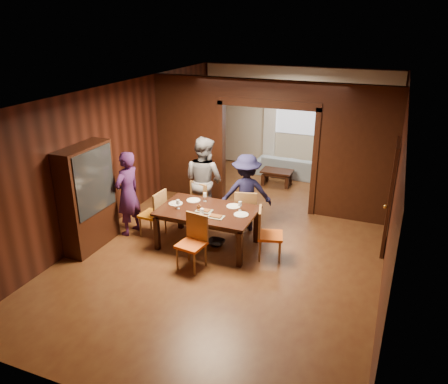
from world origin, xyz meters
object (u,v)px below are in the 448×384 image
at_px(person_grey, 204,180).
at_px(chair_left, 152,213).
at_px(sofa, 290,166).
at_px(chair_near, 191,243).
at_px(chair_right, 270,234).
at_px(hutch, 88,198).
at_px(person_purple, 128,194).
at_px(chair_far_r, 246,211).
at_px(chair_far_l, 205,202).
at_px(person_navy, 246,193).
at_px(coffee_table, 277,178).
at_px(dining_table, 208,228).

height_order(person_grey, chair_left, person_grey).
bearing_deg(person_grey, sofa, -88.73).
relative_size(person_grey, chair_near, 1.93).
height_order(chair_right, hutch, hutch).
bearing_deg(chair_near, person_purple, 165.12).
bearing_deg(hutch, chair_far_r, 31.78).
xyz_separation_m(chair_far_l, chair_near, (0.52, -1.75, 0.00)).
bearing_deg(hutch, person_navy, 35.56).
xyz_separation_m(person_purple, person_navy, (2.13, 1.06, -0.06)).
xyz_separation_m(person_navy, chair_far_r, (0.07, -0.19, -0.32)).
bearing_deg(chair_right, person_navy, 24.62).
bearing_deg(person_navy, chair_left, 8.66).
bearing_deg(chair_right, person_purple, 76.65).
xyz_separation_m(person_grey, person_navy, (0.96, -0.03, -0.13)).
xyz_separation_m(person_purple, coffee_table, (2.05, 3.77, -0.67)).
height_order(dining_table, chair_left, chair_left).
distance_m(person_purple, person_navy, 2.38).
xyz_separation_m(chair_far_r, hutch, (-2.58, -1.60, 0.52)).
height_order(person_purple, chair_left, person_purple).
bearing_deg(dining_table, chair_far_r, 56.66).
relative_size(person_grey, person_navy, 1.16).
xyz_separation_m(chair_left, hutch, (-0.86, -0.81, 0.52)).
xyz_separation_m(person_navy, dining_table, (-0.44, -0.97, -0.43)).
xyz_separation_m(chair_near, hutch, (-2.13, 0.02, 0.52)).
bearing_deg(chair_far_l, hutch, 64.24).
bearing_deg(chair_far_l, chair_far_r, -171.20).
relative_size(chair_left, hutch, 0.48).
relative_size(chair_far_l, chair_far_r, 1.00).
bearing_deg(chair_left, chair_far_l, 145.08).
height_order(chair_left, hutch, hutch).
height_order(person_purple, dining_table, person_purple).
bearing_deg(dining_table, chair_far_l, 116.73).
height_order(chair_far_l, hutch, hutch).
relative_size(person_purple, hutch, 0.87).
relative_size(chair_far_r, chair_near, 1.00).
bearing_deg(person_purple, coffee_table, 160.05).
height_order(chair_left, chair_far_l, same).
xyz_separation_m(person_navy, hutch, (-2.51, -1.79, 0.19)).
bearing_deg(chair_near, coffee_table, 94.52).
bearing_deg(chair_left, person_grey, 149.42).
bearing_deg(person_navy, chair_right, 107.78).
bearing_deg(chair_near, dining_table, 102.34).
xyz_separation_m(person_grey, coffee_table, (0.87, 2.68, -0.74)).
xyz_separation_m(sofa, hutch, (-2.57, -5.35, 0.72)).
bearing_deg(chair_far_r, person_navy, -82.67).
height_order(coffee_table, chair_far_l, chair_far_l).
height_order(person_purple, hutch, hutch).
xyz_separation_m(coffee_table, chair_far_l, (-0.82, -2.76, 0.28)).
xyz_separation_m(person_purple, person_grey, (1.17, 1.08, 0.07)).
bearing_deg(coffee_table, chair_near, -93.73).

